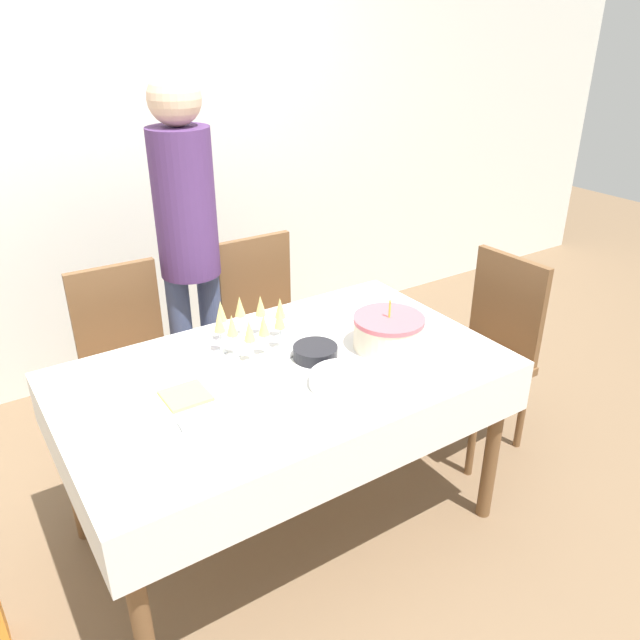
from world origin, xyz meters
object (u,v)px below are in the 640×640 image
Objects in this scene: champagne_tray at (250,328)px; dining_chair_far_left at (129,361)px; dining_chair_right_end at (488,346)px; person_standing at (187,229)px; dining_chair_far_right at (266,323)px; plate_stack_dessert at (316,352)px; birthday_cake at (388,332)px; plate_stack_main at (343,380)px.

dining_chair_far_left is at bearing 118.91° from champagne_tray.
person_standing is (-1.12, 0.88, 0.55)m from dining_chair_right_end.
dining_chair_far_right is (0.72, 0.00, 0.00)m from dining_chair_far_left.
person_standing is (-0.13, 0.89, 0.28)m from plate_stack_dessert.
dining_chair_right_end is 1.23m from champagne_tray.
dining_chair_far_left and dining_chair_right_end have the same top height.
champagne_tray is 0.71m from person_standing.
birthday_cake is 0.35m from plate_stack_main.
champagne_tray is at bearing -122.92° from dining_chair_far_right.
dining_chair_far_right is at bearing 0.00° from dining_chair_far_left.
dining_chair_far_left is at bearing 131.53° from birthday_cake.
plate_stack_main is at bearing -103.53° from dining_chair_far_right.
champagne_tray is at bearing 128.54° from plate_stack_dessert.
person_standing is (-0.10, 1.10, 0.28)m from plate_stack_main.
plate_stack_dessert is at bearing 83.28° from plate_stack_main.
dining_chair_far_left is at bearing 114.79° from plate_stack_main.
dining_chair_far_right is 1.09m from plate_stack_main.
dining_chair_far_right is 1.12m from dining_chair_right_end.
dining_chair_right_end reaches higher than plate_stack_dessert.
dining_chair_far_right reaches higher than plate_stack_dessert.
dining_chair_far_left is 3.42× the size of birthday_cake.
dining_chair_far_right is at bearing 76.47° from plate_stack_main.
person_standing reaches higher than champagne_tray.
dining_chair_far_left reaches higher than champagne_tray.
person_standing reaches higher than birthday_cake.
dining_chair_far_right is 5.56× the size of plate_stack_dessert.
birthday_cake reaches higher than plate_stack_dessert.
champagne_tray is at bearing 108.48° from plate_stack_main.
dining_chair_far_right is 0.95m from birthday_cake.
birthday_cake is 0.30m from plate_stack_dessert.
champagne_tray is at bearing -93.27° from person_standing.
person_standing is (-0.42, 0.97, 0.23)m from birthday_cake.
dining_chair_right_end is at bearing 12.23° from plate_stack_main.
plate_stack_main is at bearing -71.52° from champagne_tray.
plate_stack_dessert is 0.94m from person_standing.
person_standing is at bearing 98.24° from plate_stack_dessert.
dining_chair_right_end is 3.42× the size of birthday_cake.
champagne_tray is at bearing -61.09° from dining_chair_far_left.
person_standing reaches higher than dining_chair_far_left.
birthday_cake reaches higher than plate_stack_main.
dining_chair_right_end is 5.56× the size of plate_stack_dessert.
person_standing is at bearing 11.88° from dining_chair_far_left.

